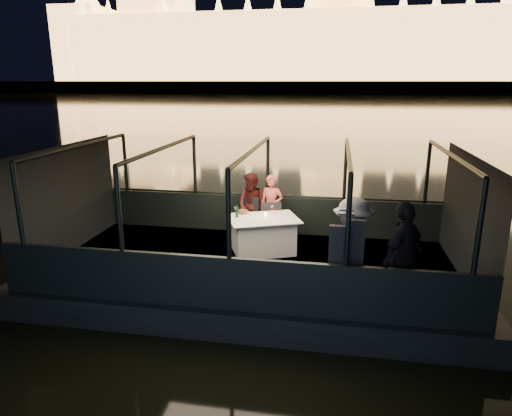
% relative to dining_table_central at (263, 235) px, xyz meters
% --- Properties ---
extents(river_water, '(500.00, 500.00, 0.00)m').
position_rel_dining_table_central_xyz_m(river_water, '(-0.11, 79.35, -0.89)').
color(river_water, black).
rests_on(river_water, ground).
extents(boat_hull, '(8.60, 4.40, 1.00)m').
position_rel_dining_table_central_xyz_m(boat_hull, '(-0.11, -0.65, -0.89)').
color(boat_hull, black).
rests_on(boat_hull, river_water).
extents(boat_deck, '(8.00, 4.00, 0.04)m').
position_rel_dining_table_central_xyz_m(boat_deck, '(-0.11, -0.65, -0.41)').
color(boat_deck, black).
rests_on(boat_deck, boat_hull).
extents(gunwale_port, '(8.00, 0.08, 0.90)m').
position_rel_dining_table_central_xyz_m(gunwale_port, '(-0.11, 1.35, 0.06)').
color(gunwale_port, black).
rests_on(gunwale_port, boat_deck).
extents(gunwale_starboard, '(8.00, 0.08, 0.90)m').
position_rel_dining_table_central_xyz_m(gunwale_starboard, '(-0.11, -2.65, 0.06)').
color(gunwale_starboard, black).
rests_on(gunwale_starboard, boat_deck).
extents(cabin_glass_port, '(8.00, 0.02, 1.40)m').
position_rel_dining_table_central_xyz_m(cabin_glass_port, '(-0.11, 1.35, 1.21)').
color(cabin_glass_port, '#99B2B2').
rests_on(cabin_glass_port, gunwale_port).
extents(cabin_glass_starboard, '(8.00, 0.02, 1.40)m').
position_rel_dining_table_central_xyz_m(cabin_glass_starboard, '(-0.11, -2.65, 1.21)').
color(cabin_glass_starboard, '#99B2B2').
rests_on(cabin_glass_starboard, gunwale_starboard).
extents(cabin_roof_glass, '(8.00, 4.00, 0.02)m').
position_rel_dining_table_central_xyz_m(cabin_roof_glass, '(-0.11, -0.65, 1.91)').
color(cabin_roof_glass, '#99B2B2').
rests_on(cabin_roof_glass, boat_deck).
extents(end_wall_fore, '(0.02, 4.00, 2.30)m').
position_rel_dining_table_central_xyz_m(end_wall_fore, '(-4.11, -0.65, 0.76)').
color(end_wall_fore, black).
rests_on(end_wall_fore, boat_deck).
extents(end_wall_aft, '(0.02, 4.00, 2.30)m').
position_rel_dining_table_central_xyz_m(end_wall_aft, '(3.89, -0.65, 0.76)').
color(end_wall_aft, black).
rests_on(end_wall_aft, boat_deck).
extents(canopy_ribs, '(8.00, 4.00, 2.30)m').
position_rel_dining_table_central_xyz_m(canopy_ribs, '(-0.11, -0.65, 0.76)').
color(canopy_ribs, black).
rests_on(canopy_ribs, boat_deck).
extents(embankment, '(400.00, 140.00, 6.00)m').
position_rel_dining_table_central_xyz_m(embankment, '(-0.11, 209.35, 0.11)').
color(embankment, '#423D33').
rests_on(embankment, ground).
extents(parliament_building, '(220.00, 32.00, 60.00)m').
position_rel_dining_table_central_xyz_m(parliament_building, '(-0.11, 174.35, 28.11)').
color(parliament_building, '#F2D18C').
rests_on(parliament_building, embankment).
extents(dining_table_central, '(1.74, 1.53, 0.77)m').
position_rel_dining_table_central_xyz_m(dining_table_central, '(0.00, 0.00, 0.00)').
color(dining_table_central, white).
rests_on(dining_table_central, boat_deck).
extents(chair_port_left, '(0.58, 0.58, 0.96)m').
position_rel_dining_table_central_xyz_m(chair_port_left, '(-0.46, 0.76, 0.06)').
color(chair_port_left, black).
rests_on(chair_port_left, boat_deck).
extents(chair_port_right, '(0.51, 0.51, 0.93)m').
position_rel_dining_table_central_xyz_m(chair_port_right, '(0.08, 0.45, 0.06)').
color(chair_port_right, black).
rests_on(chair_port_right, boat_deck).
extents(coat_stand, '(0.58, 0.54, 1.70)m').
position_rel_dining_table_central_xyz_m(coat_stand, '(1.66, -2.40, 0.51)').
color(coat_stand, black).
rests_on(coat_stand, boat_deck).
extents(person_woman_coral, '(0.59, 0.44, 1.51)m').
position_rel_dining_table_central_xyz_m(person_woman_coral, '(0.04, 0.93, 0.36)').
color(person_woman_coral, '#D75A4E').
rests_on(person_woman_coral, boat_deck).
extents(person_man_maroon, '(0.89, 0.80, 1.53)m').
position_rel_dining_table_central_xyz_m(person_man_maroon, '(-0.42, 0.94, 0.36)').
color(person_man_maroon, '#3A1210').
rests_on(person_man_maroon, boat_deck).
extents(passenger_stripe, '(0.79, 1.22, 1.78)m').
position_rel_dining_table_central_xyz_m(passenger_stripe, '(1.79, -1.93, 0.47)').
color(passenger_stripe, silver).
rests_on(passenger_stripe, boat_deck).
extents(passenger_dark, '(1.01, 1.12, 1.82)m').
position_rel_dining_table_central_xyz_m(passenger_dark, '(2.57, -2.15, 0.47)').
color(passenger_dark, black).
rests_on(passenger_dark, boat_deck).
extents(wine_bottle, '(0.07, 0.07, 0.28)m').
position_rel_dining_table_central_xyz_m(wine_bottle, '(-0.56, -0.05, 0.53)').
color(wine_bottle, '#123219').
rests_on(wine_bottle, dining_table_central).
extents(bread_basket, '(0.25, 0.25, 0.08)m').
position_rel_dining_table_central_xyz_m(bread_basket, '(-0.49, 0.26, 0.42)').
color(bread_basket, brown).
rests_on(bread_basket, dining_table_central).
extents(amber_candle, '(0.07, 0.07, 0.08)m').
position_rel_dining_table_central_xyz_m(amber_candle, '(0.03, 0.11, 0.42)').
color(amber_candle, '#FFA03F').
rests_on(amber_candle, dining_table_central).
extents(plate_near, '(0.28, 0.28, 0.01)m').
position_rel_dining_table_central_xyz_m(plate_near, '(0.19, 0.05, 0.39)').
color(plate_near, white).
rests_on(plate_near, dining_table_central).
extents(plate_far, '(0.28, 0.28, 0.02)m').
position_rel_dining_table_central_xyz_m(plate_far, '(-0.46, 0.29, 0.39)').
color(plate_far, silver).
rests_on(plate_far, dining_table_central).
extents(wine_glass_white, '(0.09, 0.09, 0.21)m').
position_rel_dining_table_central_xyz_m(wine_glass_white, '(-0.60, 0.00, 0.48)').
color(wine_glass_white, silver).
rests_on(wine_glass_white, dining_table_central).
extents(wine_glass_red, '(0.09, 0.09, 0.21)m').
position_rel_dining_table_central_xyz_m(wine_glass_red, '(0.16, 0.25, 0.48)').
color(wine_glass_red, white).
rests_on(wine_glass_red, dining_table_central).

